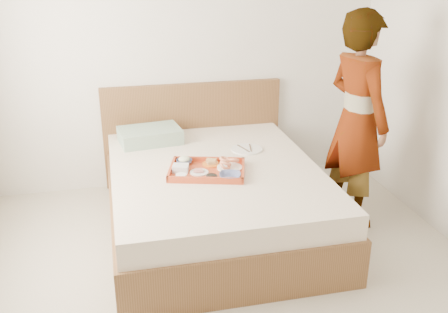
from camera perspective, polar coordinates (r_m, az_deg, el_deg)
name	(u,v)px	position (r m, az deg, el deg)	size (l,w,h in m)	color
ground	(243,307)	(3.32, 2.10, -16.38)	(3.50, 4.00, 0.01)	beige
wall_back	(186,44)	(4.63, -4.24, 12.38)	(3.50, 0.01, 2.60)	silver
bed	(215,198)	(4.01, -1.02, -4.66)	(1.65, 2.00, 0.53)	brown
headboard	(193,133)	(4.81, -3.46, 2.61)	(1.65, 0.06, 0.95)	brown
pillow	(150,135)	(4.44, -8.24, 2.34)	(0.51, 0.35, 0.12)	#89AD8E
tray	(207,170)	(3.79, -1.89, -1.48)	(0.55, 0.40, 0.05)	#AA2711
prawn_plate	(230,168)	(3.84, 0.64, -1.24)	(0.19, 0.19, 0.01)	white
navy_bowl_big	(230,176)	(3.66, 0.68, -2.18)	(0.16, 0.16, 0.04)	navy
sauce_dish	(212,177)	(3.65, -1.37, -2.32)	(0.08, 0.08, 0.03)	black
meat_plate	(199,172)	(3.76, -2.77, -1.77)	(0.14, 0.14, 0.01)	white
bread_plate	(211,164)	(3.90, -1.45, -0.84)	(0.13, 0.13, 0.01)	orange
salad_bowl	(184,162)	(3.92, -4.43, -0.59)	(0.12, 0.12, 0.04)	navy
plastic_tub	(181,168)	(3.79, -4.85, -1.30)	(0.11, 0.09, 0.05)	silver
cheese_round	(181,176)	(3.68, -4.78, -2.19)	(0.08, 0.08, 0.03)	white
dinner_plate	(247,149)	(4.24, 2.56, 0.82)	(0.26, 0.26, 0.01)	white
person	(357,121)	(4.08, 14.55, 3.88)	(0.62, 0.40, 1.69)	white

